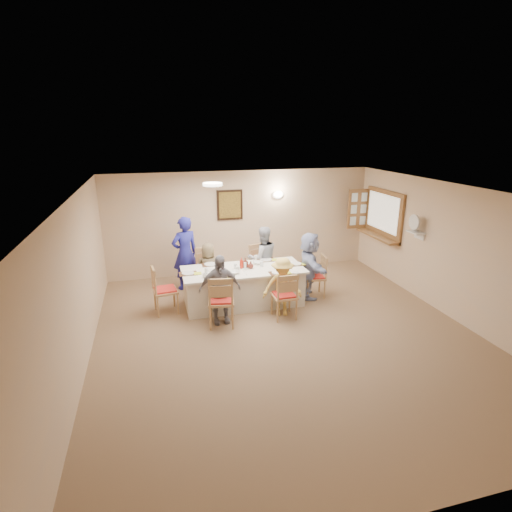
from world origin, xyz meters
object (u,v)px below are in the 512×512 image
object	(u,v)px
diner_front_right	(282,287)
condiment_ketchup	(241,263)
desk_fan	(415,225)
diner_back_left	(209,269)
chair_front_left	(221,300)
chair_right_end	(314,276)
caregiver	(185,253)
chair_back_left	(208,271)
dining_table	(243,286)
diner_right_end	(309,265)
diner_front_left	(220,289)
chair_front_right	(284,295)
diner_back_right	(263,258)
serving_hatch	(384,214)
chair_back_right	(261,266)
chair_left_end	(165,289)

from	to	relation	value
diner_front_right	condiment_ketchup	world-z (taller)	diner_front_right
desk_fan	diner_back_left	world-z (taller)	desk_fan
chair_front_left	chair_right_end	xyz separation A→B (m)	(2.15, 0.80, -0.04)
caregiver	condiment_ketchup	xyz separation A→B (m)	(1.02, -1.10, 0.05)
chair_back_left	diner_back_left	distance (m)	0.15
dining_table	diner_back_left	distance (m)	0.93
diner_right_end	diner_front_left	bearing A→B (deg)	116.43
chair_front_right	diner_back_right	size ratio (longest dim) A/B	0.65
diner_right_end	caregiver	xyz separation A→B (m)	(-2.47, 1.15, 0.11)
serving_hatch	chair_front_right	size ratio (longest dim) A/B	1.61
dining_table	chair_back_left	xyz separation A→B (m)	(-0.60, 0.80, 0.11)
chair_front_left	chair_front_right	distance (m)	1.20
chair_back_left	chair_front_left	xyz separation A→B (m)	(0.00, -1.60, 0.01)
chair_back_right	chair_front_left	size ratio (longest dim) A/B	0.97
chair_right_end	chair_back_left	bearing A→B (deg)	-103.63
desk_fan	diner_front_left	world-z (taller)	desk_fan
chair_front_right	diner_right_end	distance (m)	1.17
chair_right_end	diner_front_left	xyz separation A→B (m)	(-2.15, -0.68, 0.20)
dining_table	diner_front_right	distance (m)	0.93
chair_right_end	diner_back_left	world-z (taller)	diner_back_left
chair_front_right	serving_hatch	bearing A→B (deg)	-151.86
diner_front_right	diner_right_end	world-z (taller)	diner_right_end
diner_front_left	diner_right_end	xyz separation A→B (m)	(2.02, 0.68, 0.05)
caregiver	chair_front_right	bearing A→B (deg)	110.34
chair_front_right	diner_back_left	distance (m)	1.91
diner_back_right	diner_right_end	bearing A→B (deg)	136.72
caregiver	chair_front_left	bearing A→B (deg)	83.10
chair_front_left	diner_front_left	xyz separation A→B (m)	(0.00, 0.12, 0.16)
diner_back_right	chair_back_right	bearing A→B (deg)	-93.61
chair_front_left	diner_right_end	world-z (taller)	diner_right_end
diner_front_right	chair_right_end	bearing A→B (deg)	47.51
diner_front_left	diner_front_right	distance (m)	1.20
chair_left_end	diner_front_left	distance (m)	1.18
chair_right_end	caregiver	xyz separation A→B (m)	(-2.60, 1.15, 0.37)
serving_hatch	dining_table	bearing A→B (deg)	-166.45
chair_back_left	chair_left_end	distance (m)	1.24
desk_fan	chair_front_left	size ratio (longest dim) A/B	0.30
chair_back_right	diner_right_end	world-z (taller)	diner_right_end
chair_front_right	chair_right_end	distance (m)	1.24
chair_back_left	chair_front_left	distance (m)	1.60
desk_fan	chair_front_right	size ratio (longest dim) A/B	0.32
chair_back_left	chair_left_end	bearing A→B (deg)	-149.18
chair_back_left	diner_front_right	xyz separation A→B (m)	(1.20, -1.48, 0.09)
chair_front_right	diner_front_right	xyz separation A→B (m)	(-0.00, 0.12, 0.11)
diner_front_left	caregiver	distance (m)	1.89
diner_back_left	condiment_ketchup	world-z (taller)	diner_back_left
chair_back_right	diner_right_end	xyz separation A→B (m)	(0.82, -0.80, 0.22)
condiment_ketchup	chair_front_left	bearing A→B (deg)	-124.05
desk_fan	diner_back_right	distance (m)	3.26
chair_back_left	condiment_ketchup	distance (m)	1.02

